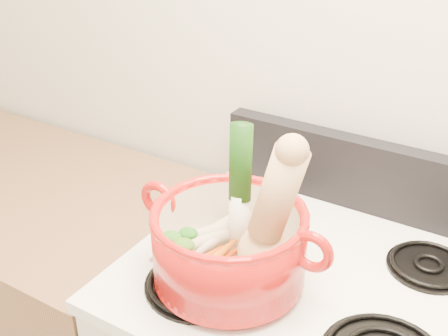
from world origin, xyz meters
The scene contains 20 objects.
wall_back centered at (0.00, 1.75, 1.30)m, with size 3.50×0.02×2.60m, color beige.
cooktop centered at (0.00, 1.40, 0.93)m, with size 0.78×0.67×0.03m, color white.
control_backsplash centered at (0.00, 1.70, 1.04)m, with size 0.76×0.05×0.18m, color black.
counter_left centered at (-1.07, 1.40, 0.45)m, with size 1.36×0.65×0.90m, color brown.
burner_front_left centered at (-0.19, 1.24, 0.96)m, with size 0.22×0.22×0.02m, color black.
burner_back_left centered at (-0.19, 1.54, 0.96)m, with size 0.17×0.17×0.02m, color black.
burner_back_right centered at (0.19, 1.54, 0.96)m, with size 0.17×0.17×0.02m, color black.
dutch_oven centered at (-0.15, 1.28, 1.04)m, with size 0.30×0.30×0.15m, color #B2130F.
pot_handle_left centered at (-0.32, 1.28, 1.09)m, with size 0.08×0.08×0.02m, color #B2130F.
pot_handle_right centered at (0.03, 1.28, 1.09)m, with size 0.08×0.08×0.02m, color #B2130F.
squash centered at (-0.07, 1.29, 1.14)m, with size 0.12×0.12×0.28m, color tan, non-canonical shape.
leek centered at (-0.15, 1.33, 1.14)m, with size 0.05×0.05×0.29m, color silver.
ginger centered at (-0.12, 1.34, 1.02)m, with size 0.09×0.06×0.05m, color tan.
parsnip_0 centered at (-0.22, 1.30, 1.03)m, with size 0.04×0.04×0.23m, color beige.
parsnip_1 centered at (-0.21, 1.28, 1.03)m, with size 0.04×0.04×0.21m, color beige.
parsnip_2 centered at (-0.19, 1.30, 1.03)m, with size 0.04×0.04×0.18m, color beige.
parsnip_3 centered at (-0.22, 1.29, 1.04)m, with size 0.04×0.04×0.17m, color beige.
carrot_0 centered at (-0.16, 1.25, 1.01)m, with size 0.03×0.03×0.14m, color #C93D0A.
carrot_1 centered at (-0.18, 1.22, 1.02)m, with size 0.03×0.03×0.14m, color #C83A0A.
carrot_2 centered at (-0.16, 1.23, 1.03)m, with size 0.03×0.03×0.17m, color #CB5F0A.
Camera 1 is at (0.31, 0.51, 1.70)m, focal length 45.00 mm.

